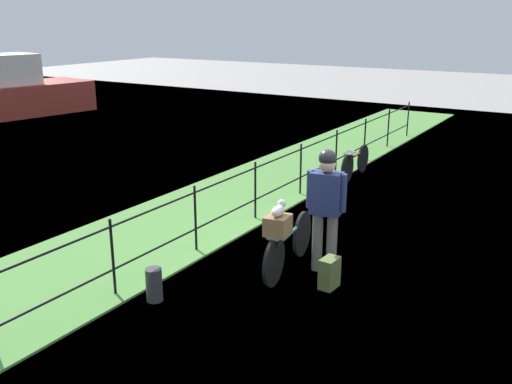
{
  "coord_description": "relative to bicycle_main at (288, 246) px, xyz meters",
  "views": [
    {
      "loc": [
        -7.0,
        -3.02,
        3.31
      ],
      "look_at": [
        -0.33,
        1.12,
        0.9
      ],
      "focal_mm": 40.43,
      "sensor_mm": 36.0,
      "label": 1
    }
  ],
  "objects": [
    {
      "name": "bicycle_main",
      "position": [
        0.0,
        0.0,
        0.0
      ],
      "size": [
        1.71,
        0.3,
        0.65
      ],
      "color": "black",
      "rests_on": "ground"
    },
    {
      "name": "grass_strip",
      "position": [
        0.67,
        2.42,
        -0.33
      ],
      "size": [
        27.0,
        2.4,
        0.03
      ],
      "primitive_type": "cube",
      "color": "#569342",
      "rests_on": "ground"
    },
    {
      "name": "bicycle_parked",
      "position": [
        4.86,
        1.05,
        -0.02
      ],
      "size": [
        1.56,
        0.17,
        0.61
      ],
      "color": "black",
      "rests_on": "ground"
    },
    {
      "name": "backpack_on_paving",
      "position": [
        -0.19,
        -0.7,
        -0.15
      ],
      "size": [
        0.29,
        0.2,
        0.4
      ],
      "primitive_type": "cube",
      "rotation": [
        0.0,
        0.0,
        6.22
      ],
      "color": "olive",
      "rests_on": "ground"
    },
    {
      "name": "mooring_bollard",
      "position": [
        -1.62,
        0.95,
        -0.14
      ],
      "size": [
        0.2,
        0.2,
        0.42
      ],
      "primitive_type": "cylinder",
      "color": "#38383D",
      "rests_on": "ground"
    },
    {
      "name": "terrier_dog",
      "position": [
        -0.36,
        -0.05,
        0.64
      ],
      "size": [
        0.32,
        0.18,
        0.18
      ],
      "color": "silver",
      "rests_on": "wooden_crate"
    },
    {
      "name": "ground_plane",
      "position": [
        0.67,
        -0.39,
        -0.35
      ],
      "size": [
        60.0,
        60.0,
        0.0
      ],
      "primitive_type": "plane",
      "color": "#9E9993"
    },
    {
      "name": "cyclist_person",
      "position": [
        0.23,
        -0.42,
        0.66
      ],
      "size": [
        0.31,
        0.54,
        1.68
      ],
      "color": "slate",
      "rests_on": "ground"
    },
    {
      "name": "wooden_crate",
      "position": [
        -0.39,
        -0.05,
        0.43
      ],
      "size": [
        0.36,
        0.33,
        0.25
      ],
      "primitive_type": "cube",
      "rotation": [
        0.0,
        0.0,
        0.14
      ],
      "color": "olive",
      "rests_on": "bicycle_main"
    },
    {
      "name": "iron_fence",
      "position": [
        0.67,
        1.45,
        0.24
      ],
      "size": [
        18.04,
        0.04,
        1.0
      ],
      "color": "black",
      "rests_on": "ground"
    }
  ]
}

